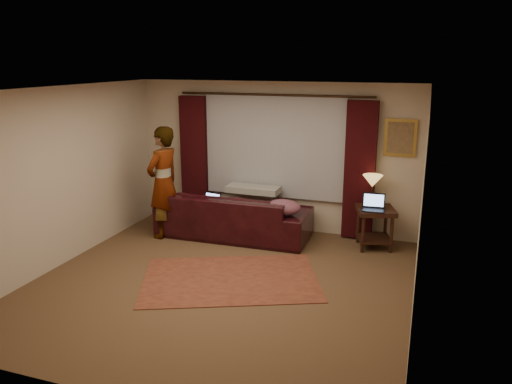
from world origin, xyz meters
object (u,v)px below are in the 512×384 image
Objects in this scene: sofa at (234,207)px; laptop_table at (374,203)px; person at (163,182)px; tiffany_lamp at (372,191)px; laptop_sofa at (209,201)px; end_table at (375,228)px.

laptop_table is (2.32, 0.07, 0.27)m from sofa.
sofa is 1.26m from person.
tiffany_lamp is 3.45m from person.
laptop_sofa is 0.51× the size of end_table.
person is (-0.73, -0.21, 0.31)m from laptop_sofa.
sofa is at bearing -171.82° from tiffany_lamp.
laptop_sofa is 2.72m from laptop_table.
person reaches higher than end_table.
tiffany_lamp is 1.34× the size of laptop_table.
sofa is at bearing 121.64° from person.
laptop_sofa is (-0.39, -0.17, 0.11)m from sofa.
laptop_table is at bearing -76.55° from tiffany_lamp.
tiffany_lamp is at bearing 130.59° from end_table.
end_table is 0.60m from tiffany_lamp.
laptop_table is 0.20× the size of person.
person reaches higher than laptop_sofa.
tiffany_lamp reaches higher than end_table.
person is (-3.44, -0.45, 0.16)m from laptop_table.
sofa is 7.59× the size of laptop_sofa.
laptop_table is (-0.03, -0.15, 0.46)m from end_table.
laptop_sofa is at bearing -179.06° from laptop_table.
sofa is 2.31m from tiffany_lamp.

